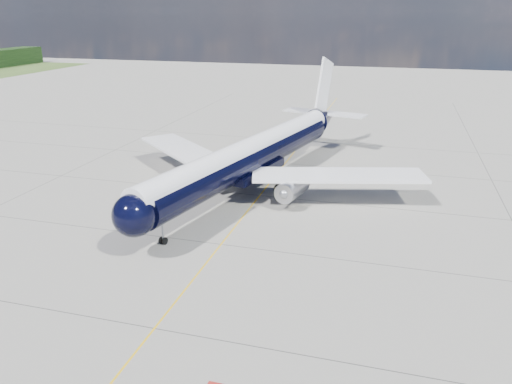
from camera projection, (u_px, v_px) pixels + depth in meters
ground at (269, 183)px, 69.30m from camera, size 320.00×320.00×0.00m
taxiway_centerline at (260, 195)px, 64.78m from camera, size 0.16×160.00×0.01m
main_airliner at (256, 154)px, 65.81m from camera, size 43.15×53.30×15.57m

